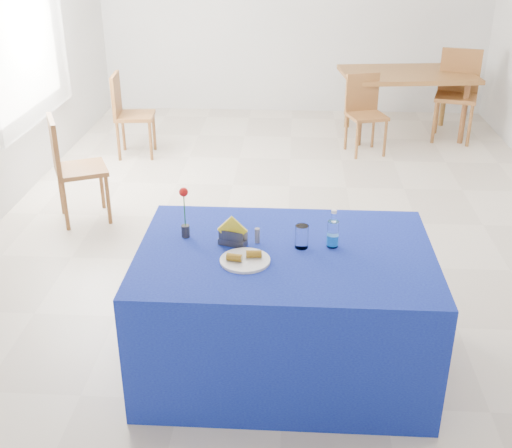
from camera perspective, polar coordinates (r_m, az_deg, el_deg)
The scene contains 18 objects.
floor at distance 5.58m, azimuth 2.88°, elevation 0.35°, with size 7.00×7.00×0.00m, color beige.
room_shell at distance 5.08m, azimuth 3.33°, elevation 18.45°, with size 7.00×7.00×7.00m.
window_pane at distance 6.41m, azimuth -20.38°, elevation 16.70°, with size 0.04×1.50×1.60m, color white.
curtain at distance 6.38m, azimuth -19.78°, elevation 16.76°, with size 0.04×1.75×1.85m, color white.
plate at distance 3.34m, azimuth -0.98°, elevation -3.25°, with size 0.26×0.26×0.01m, color silver.
drinking_glass at distance 3.47m, azimuth 4.08°, elevation -1.13°, with size 0.07×0.07×0.13m, color white.
salt_shaker at distance 3.50m, azimuth -0.99°, elevation -1.19°, with size 0.03×0.03×0.09m, color slate.
pepper_shaker at distance 3.52m, azimuth 0.12°, elevation -1.03°, with size 0.03×0.03×0.09m, color slate.
blue_table at distance 3.66m, azimuth 2.52°, elevation -7.61°, with size 1.60×1.10×0.76m.
water_bottle at distance 3.49m, azimuth 6.84°, elevation -0.94°, with size 0.06×0.06×0.21m.
napkin_holder at distance 3.50m, azimuth -2.10°, elevation -1.14°, with size 0.16×0.11×0.17m.
rose_vase at distance 3.56m, azimuth -6.36°, elevation 0.96°, with size 0.05×0.05×0.30m.
oak_table at distance 7.84m, azimuth 13.25°, elevation 12.46°, with size 1.59×1.13×0.76m.
chair_bg_left at distance 7.22m, azimuth 9.62°, elevation 10.14°, with size 0.48×0.48×0.85m.
chair_bg_right at distance 7.92m, azimuth 17.47°, elevation 11.44°, with size 0.56×0.56×1.02m.
chair_win_a at distance 5.60m, azimuth -16.23°, elevation 5.29°, with size 0.54×0.54×0.92m.
chair_win_b at distance 7.11m, azimuth -11.42°, elevation 9.97°, with size 0.43×0.43×0.89m.
banana_pieces at distance 3.33m, azimuth -1.04°, elevation -2.83°, with size 0.19×0.09×0.04m.
Camera 1 is at (0.02, -5.04, 2.39)m, focal length 45.00 mm.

